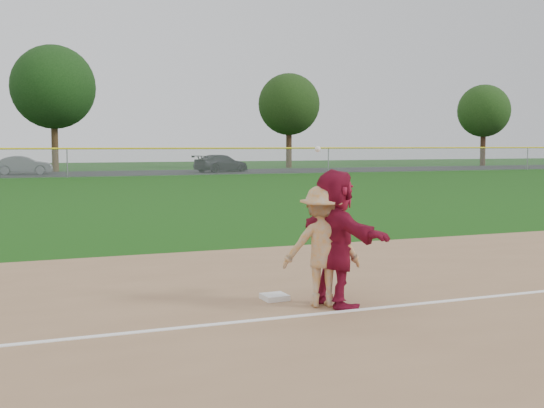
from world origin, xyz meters
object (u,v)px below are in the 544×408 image
object	(u,v)px
base_runner	(335,238)
car_mid	(23,165)
first_base	(275,297)
car_right	(221,163)

from	to	relation	value
base_runner	car_mid	bearing A→B (deg)	-6.82
first_base	base_runner	bearing A→B (deg)	-44.28
first_base	car_mid	xyz separation A→B (m)	(-2.23, 45.92, 0.65)
car_mid	car_right	xyz separation A→B (m)	(15.38, -1.01, 0.01)
base_runner	car_right	bearing A→B (deg)	-25.71
first_base	base_runner	xyz separation A→B (m)	(0.66, -0.64, 0.92)
car_mid	first_base	bearing A→B (deg)	-172.45
first_base	base_runner	size ratio (longest dim) A/B	0.18
first_base	car_right	world-z (taller)	car_right
car_mid	car_right	world-z (taller)	car_right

